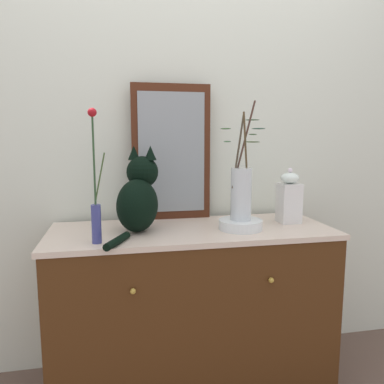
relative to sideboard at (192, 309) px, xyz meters
The scene contains 9 objects.
ground_plane 0.42m from the sideboard, 90.00° to the left, with size 6.00×6.00×0.00m, color brown.
wall_back 0.95m from the sideboard, 90.00° to the left, with size 4.40×0.08×2.60m, color silver.
sideboard is the anchor object (origin of this frame).
mirror_leaning 0.81m from the sideboard, 104.50° to the left, with size 0.42×0.03×0.72m.
cat_sitting 0.63m from the sideboard, behind, with size 0.29×0.46×0.40m.
vase_slim_green 0.75m from the sideboard, 159.03° to the right, with size 0.07×0.04×0.56m.
bowl_porcelain 0.50m from the sideboard, 15.15° to the right, with size 0.21×0.21×0.05m, color white.
vase_glass_clear 0.65m from the sideboard, 14.91° to the right, with size 0.21×0.19×0.56m.
jar_lidded_porcelain 0.75m from the sideboard, ahead, with size 0.10×0.10×0.29m.
Camera 1 is at (-0.35, -1.75, 1.28)m, focal length 35.03 mm.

